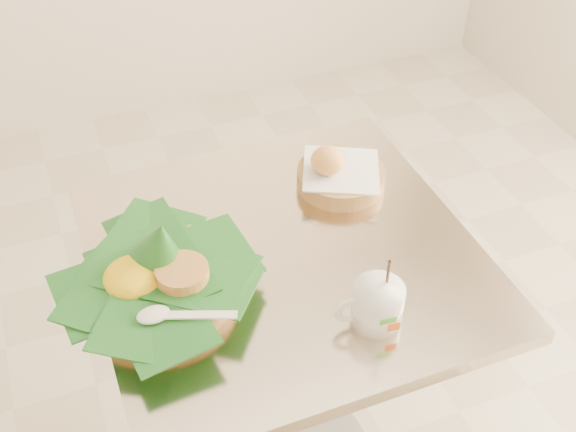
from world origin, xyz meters
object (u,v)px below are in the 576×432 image
object	(u,v)px
cafe_table	(284,327)
rice_basket	(157,275)
bread_basket	(339,174)
coffee_mug	(376,304)

from	to	relation	value
cafe_table	rice_basket	bearing A→B (deg)	-174.93
rice_basket	bread_basket	size ratio (longest dim) A/B	1.67
rice_basket	bread_basket	distance (m)	0.45
rice_basket	coffee_mug	size ratio (longest dim) A/B	2.28
cafe_table	rice_basket	size ratio (longest dim) A/B	2.19
cafe_table	bread_basket	bearing A→B (deg)	39.06
bread_basket	coffee_mug	size ratio (longest dim) A/B	1.36
cafe_table	bread_basket	xyz separation A→B (m)	(0.18, 0.14, 0.25)
cafe_table	rice_basket	world-z (taller)	rice_basket
coffee_mug	cafe_table	bearing A→B (deg)	110.57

